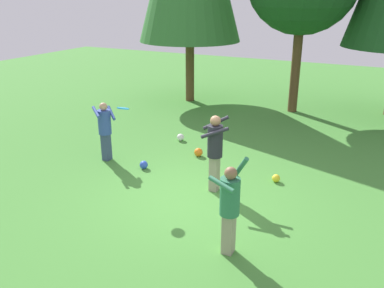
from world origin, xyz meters
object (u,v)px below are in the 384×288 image
Objects in this scene: ball_yellow at (276,178)px; ball_blue at (144,165)px; frisbee at (123,108)px; ball_white at (181,137)px; person_bystander at (215,147)px; ball_orange at (198,152)px; person_catcher at (105,127)px; person_thrower at (230,203)px.

ball_blue is at bearing -167.08° from ball_yellow.
frisbee is 3.76m from ball_white.
person_bystander is at bearing -48.90° from ball_white.
ball_blue is (-0.89, -1.40, -0.01)m from ball_orange.
frisbee is at bearing -84.08° from ball_white.
ball_orange is at bearing 69.14° from person_catcher.
ball_orange is (2.12, 1.33, -0.82)m from person_catcher.
ball_orange is 2.46m from ball_yellow.
ball_orange is (1.04, -0.89, 0.01)m from ball_white.
person_thrower is 3.26m from ball_yellow.
ball_yellow is at bearing -15.22° from ball_orange.
person_bystander reaches higher than ball_yellow.
frisbee is (1.42, -1.07, 0.94)m from person_catcher.
ball_white is 1.14× the size of ball_yellow.
person_bystander is 2.29m from ball_orange.
ball_blue reaches higher than ball_yellow.
person_catcher is 0.89× the size of person_bystander.
ball_yellow is (-0.02, 3.14, -0.87)m from person_thrower.
ball_white reaches higher than ball_yellow.
person_catcher is 7.19× the size of ball_white.
ball_white is at bearing 139.31° from ball_orange.
person_catcher is 2.01m from frisbee.
ball_white is at bearing -69.05° from person_bystander.
ball_white is (-3.44, 4.68, -0.86)m from person_thrower.
ball_white is 0.93× the size of ball_orange.
person_bystander reaches higher than ball_blue.
person_bystander is 6.38× the size of frisbee.
ball_orange is at bearing 164.78° from ball_yellow.
frisbee is (-1.92, -0.70, 0.82)m from person_bystander.
frisbee is 3.06m from ball_orange.
person_bystander is at bearing 20.15° from frisbee.
ball_yellow is at bearing -24.27° from ball_white.
ball_white is at bearing 93.69° from ball_blue.
person_thrower is 7.50× the size of ball_orange.
frisbee reaches higher than ball_white.
ball_orange is at bearing 73.77° from frisbee.
ball_blue is (-2.11, 0.30, -0.96)m from person_bystander.
frisbee is 1.17× the size of ball_orange.
person_bystander is at bearing -137.84° from ball_yellow.
frisbee is at bearing -0.00° from person_thrower.
ball_orange is at bearing -33.48° from person_thrower.
frisbee is (-3.10, 1.39, 0.92)m from person_thrower.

